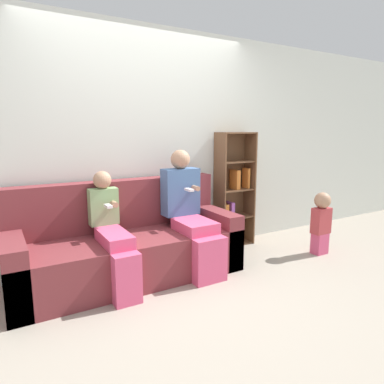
# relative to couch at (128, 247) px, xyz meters

# --- Properties ---
(ground_plane) EXTENTS (14.00, 14.00, 0.00)m
(ground_plane) POSITION_rel_couch_xyz_m (0.38, -0.51, -0.31)
(ground_plane) COLOR #9E9384
(back_wall) EXTENTS (10.00, 0.06, 2.55)m
(back_wall) POSITION_rel_couch_xyz_m (0.38, 0.43, 0.96)
(back_wall) COLOR silver
(back_wall) RESTS_ON ground_plane
(couch) EXTENTS (2.20, 0.82, 0.94)m
(couch) POSITION_rel_couch_xyz_m (0.00, 0.00, 0.00)
(couch) COLOR maroon
(couch) RESTS_ON ground_plane
(adult_seated) EXTENTS (0.39, 0.75, 1.25)m
(adult_seated) POSITION_rel_couch_xyz_m (0.64, -0.13, 0.33)
(adult_seated) COLOR #DB4C75
(adult_seated) RESTS_ON ground_plane
(child_seated) EXTENTS (0.27, 0.76, 1.07)m
(child_seated) POSITION_rel_couch_xyz_m (-0.19, -0.17, 0.23)
(child_seated) COLOR #DB4C75
(child_seated) RESTS_ON ground_plane
(toddler_standing) EXTENTS (0.22, 0.19, 0.74)m
(toddler_standing) POSITION_rel_couch_xyz_m (2.19, -0.52, 0.09)
(toddler_standing) COLOR #DB4C75
(toddler_standing) RESTS_ON ground_plane
(bookshelf) EXTENTS (0.48, 0.25, 1.42)m
(bookshelf) POSITION_rel_couch_xyz_m (1.51, 0.30, 0.37)
(bookshelf) COLOR brown
(bookshelf) RESTS_ON ground_plane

